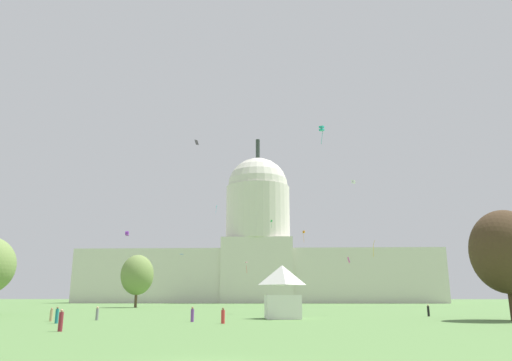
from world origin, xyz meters
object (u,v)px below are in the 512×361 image
kite_orange_mid (304,232)px  tree_west_mid (137,275)px  capitol_building (258,255)px  kite_black_mid (197,142)px  tree_east_far (506,252)px  person_tan_back_center (51,315)px  kite_violet_low (127,233)px  kite_magenta_low (349,260)px  kite_white_mid (353,182)px  kite_cyan_high (216,207)px  kite_blue_low (184,256)px  kite_pink_low (245,265)px  person_grey_near_tree_east (97,314)px  person_black_back_right (428,311)px  kite_turquoise_mid (322,129)px  person_teal_front_center (57,316)px  person_red_mid_right (223,316)px  kite_green_mid (271,222)px  event_tent (282,291)px  person_maroon_lawn_far_right (61,321)px  kite_gold_low (374,244)px

kite_orange_mid → tree_west_mid: bearing=-30.3°
capitol_building → kite_black_mid: bearing=-94.6°
tree_east_far → person_tan_back_center: 53.59m
capitol_building → kite_violet_low: 94.23m
tree_east_far → kite_black_mid: bearing=142.4°
tree_east_far → kite_magenta_low: tree_east_far is taller
kite_white_mid → kite_cyan_high: bearing=81.5°
kite_blue_low → kite_pink_low: bearing=8.0°
person_grey_near_tree_east → kite_magenta_low: bearing=148.0°
capitol_building → kite_violet_low: (-26.38, -90.42, -2.82)m
kite_black_mid → kite_blue_low: (-3.86, 10.28, -22.31)m
tree_east_far → kite_pink_low: bearing=111.1°
person_tan_back_center → person_black_back_right: size_ratio=0.91×
kite_cyan_high → kite_turquoise_mid: bearing=57.0°
person_teal_front_center → person_red_mid_right: (17.46, 0.46, -0.04)m
person_tan_back_center → kite_orange_mid: 113.18m
person_grey_near_tree_east → kite_black_mid: bearing=-157.6°
tree_east_far → kite_cyan_high: bearing=113.6°
kite_cyan_high → kite_green_mid: bearing=137.3°
kite_cyan_high → kite_black_mid: size_ratio=2.68×
person_red_mid_right → kite_turquoise_mid: kite_turquoise_mid is taller
event_tent → tree_east_far: (26.67, -4.14, 4.56)m
person_maroon_lawn_far_right → kite_gold_low: kite_gold_low is taller
person_black_back_right → person_maroon_lawn_far_right: size_ratio=0.93×
person_maroon_lawn_far_right → kite_orange_mid: 125.39m
tree_west_mid → person_black_back_right: tree_west_mid is taller
kite_black_mid → kite_blue_low: kite_black_mid is taller
person_maroon_lawn_far_right → kite_green_mid: size_ratio=0.57×
kite_white_mid → person_maroon_lawn_far_right: bearing=-165.9°
tree_east_far → person_maroon_lawn_far_right: (-44.99, -18.45, -7.12)m
person_maroon_lawn_far_right → kite_black_mid: kite_black_mid is taller
kite_white_mid → kite_magenta_low: size_ratio=1.25×
person_maroon_lawn_far_right → capitol_building: bearing=-63.1°
person_teal_front_center → person_maroon_lawn_far_right: size_ratio=0.96×
person_tan_back_center → person_black_back_right: person_black_back_right is taller
kite_gold_low → person_maroon_lawn_far_right: bearing=18.0°
person_black_back_right → person_red_mid_right: bearing=-41.1°
person_black_back_right → kite_violet_low: bearing=-108.9°
tree_east_far → kite_turquoise_mid: 39.01m
kite_cyan_high → kite_black_mid: (6.03, -80.04, -1.43)m
person_teal_front_center → tree_east_far: bearing=37.0°
kite_pink_low → kite_blue_low: size_ratio=2.11×
person_tan_back_center → kite_black_mid: bearing=-7.3°
tree_west_mid → person_black_back_right: size_ratio=7.86×
person_grey_near_tree_east → person_maroon_lawn_far_right: bearing=42.8°
kite_blue_low → person_maroon_lawn_far_right: bearing=-159.4°
tree_east_far → person_black_back_right: (-6.08, 11.86, -7.18)m
capitol_building → kite_violet_low: size_ratio=146.47×
person_red_mid_right → kite_violet_low: bearing=167.1°
kite_blue_low → kite_gold_low: 40.03m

